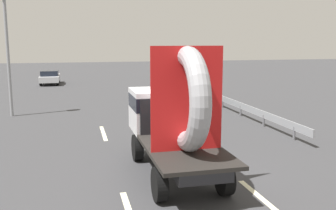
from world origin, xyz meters
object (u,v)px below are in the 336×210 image
object	(u,v)px
distant_sedan	(178,94)
flatbed_truck	(172,116)
traffic_light	(6,31)
oncoming_car	(50,77)

from	to	relation	value
distant_sedan	flatbed_truck	bearing A→B (deg)	-106.31
traffic_light	oncoming_car	distance (m)	15.38
distant_sedan	traffic_light	distance (m)	10.14
distant_sedan	oncoming_car	bearing A→B (deg)	121.11
distant_sedan	oncoming_car	xyz separation A→B (m)	(-8.27, 13.70, 0.01)
flatbed_truck	distant_sedan	world-z (taller)	flatbed_truck
distant_sedan	oncoming_car	distance (m)	16.00
distant_sedan	traffic_light	size ratio (longest dim) A/B	0.55
flatbed_truck	oncoming_car	xyz separation A→B (m)	(-4.93, 25.09, -1.03)
flatbed_truck	oncoming_car	distance (m)	25.59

